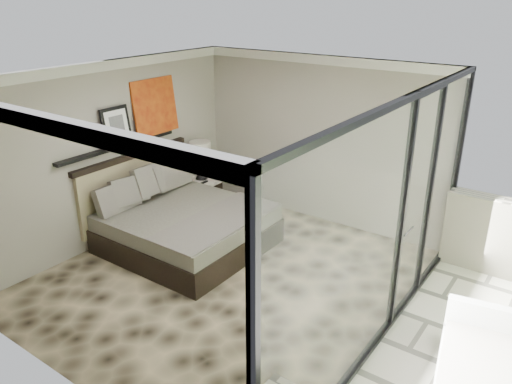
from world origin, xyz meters
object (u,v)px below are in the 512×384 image
Objects in this scene: table_lamp at (200,155)px; lounger at (479,379)px; nightstand at (203,192)px; bed at (182,223)px.

table_lamp is 5.77m from lounger.
lounger is (5.30, -1.98, -0.08)m from nightstand.
nightstand is (-0.74, 1.35, -0.09)m from bed.
nightstand is at bearing 148.57° from lounger.
bed is 1.54m from nightstand.
bed reaches higher than lounger.
bed is 4.61m from lounger.
table_lamp is at bearing 131.92° from nightstand.
table_lamp reaches higher than lounger.
nightstand is 0.77× the size of table_lamp.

